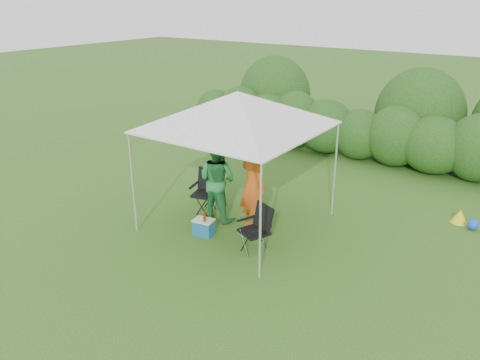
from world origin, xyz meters
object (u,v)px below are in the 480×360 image
Objects in this scene: woman at (217,180)px; cooler at (204,227)px; chair_right at (258,225)px; chair_left at (207,188)px; canopy at (237,110)px; man at (253,184)px.

cooler is at bearing 107.92° from woman.
chair_left reaches higher than chair_right.
canopy reaches higher than man.
woman is (-0.49, -0.05, -1.57)m from canopy.
chair_left is at bearing 171.63° from canopy.
canopy is at bearing 63.87° from cooler.
woman is at bearing 97.59° from cooler.
cooler is (0.67, -0.97, -0.38)m from chair_left.
chair_right is at bearing -36.64° from canopy.
chair_right is 0.45× the size of man.
canopy is 3.20× the size of chair_left.
chair_right is 1.64m from woman.
canopy is 1.73× the size of woman.
canopy is 3.41× the size of chair_right.
cooler is at bearing 74.37° from man.
chair_right is 0.98m from man.
chair_right is 2.07m from chair_left.
canopy is at bearing 16.75° from man.
chair_right reaches higher than cooler.
chair_right is 0.51× the size of woman.
cooler is (-1.22, -0.12, -0.34)m from chair_right.
woman is at bearing 178.22° from chair_right.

